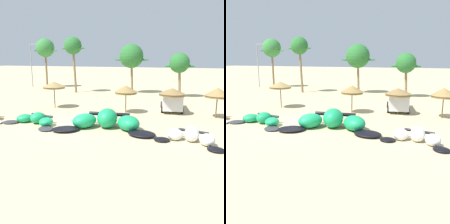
% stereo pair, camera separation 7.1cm
% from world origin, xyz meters
% --- Properties ---
extents(ground_plane, '(260.00, 260.00, 0.00)m').
position_xyz_m(ground_plane, '(0.00, 0.00, 0.00)').
color(ground_plane, '#C6B284').
extents(kite_left, '(5.81, 3.14, 0.96)m').
position_xyz_m(kite_left, '(-3.15, -0.51, 0.37)').
color(kite_left, '#333338').
rests_on(kite_left, ground).
extents(kite_left_of_center, '(8.35, 4.46, 1.56)m').
position_xyz_m(kite_left_of_center, '(3.10, 0.25, 0.60)').
color(kite_left_of_center, black).
rests_on(kite_left_of_center, ground).
extents(kite_center, '(4.70, 2.68, 1.07)m').
position_xyz_m(kite_center, '(9.60, -0.82, 0.41)').
color(kite_center, black).
rests_on(kite_center, ground).
extents(beach_umbrella_near_van, '(2.53, 2.53, 2.97)m').
position_xyz_m(beach_umbrella_near_van, '(-5.58, 6.18, 2.58)').
color(beach_umbrella_near_van, brown).
rests_on(beach_umbrella_near_van, ground).
extents(beach_umbrella_middle, '(2.33, 2.33, 2.84)m').
position_xyz_m(beach_umbrella_middle, '(2.81, 6.43, 2.41)').
color(beach_umbrella_middle, brown).
rests_on(beach_umbrella_middle, ground).
extents(beach_umbrella_near_palms, '(2.62, 2.62, 2.65)m').
position_xyz_m(beach_umbrella_near_palms, '(7.30, 7.34, 2.27)').
color(beach_umbrella_near_palms, brown).
rests_on(beach_umbrella_near_palms, ground).
extents(beach_umbrella_outermost, '(2.32, 2.32, 2.88)m').
position_xyz_m(beach_umbrella_outermost, '(11.46, 7.18, 2.42)').
color(beach_umbrella_outermost, brown).
rests_on(beach_umbrella_outermost, ground).
extents(parked_car_second, '(2.81, 4.94, 1.84)m').
position_xyz_m(parked_car_second, '(7.07, 9.39, 1.09)').
color(parked_car_second, silver).
rests_on(parked_car_second, ground).
extents(palm_leftmost, '(5.19, 3.46, 9.16)m').
position_xyz_m(palm_leftmost, '(-18.28, 22.79, 7.34)').
color(palm_leftmost, brown).
rests_on(palm_leftmost, ground).
extents(palm_left, '(4.17, 2.78, 8.88)m').
position_xyz_m(palm_left, '(-9.73, 18.17, 7.31)').
color(palm_left, '#7F6647').
rests_on(palm_left, ground).
extents(palm_left_of_gap, '(5.62, 3.75, 7.74)m').
position_xyz_m(palm_left_of_gap, '(-0.74, 20.60, 5.81)').
color(palm_left_of_gap, '#7F6647').
rests_on(palm_left_of_gap, ground).
extents(palm_center_left, '(4.24, 2.82, 6.29)m').
position_xyz_m(palm_center_left, '(6.81, 18.83, 4.79)').
color(palm_center_left, '#7F6647').
rests_on(palm_center_left, ground).
extents(lamppost_west, '(2.09, 0.24, 8.27)m').
position_xyz_m(lamppost_west, '(-20.89, 22.00, 4.70)').
color(lamppost_west, gray).
rests_on(lamppost_west, ground).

